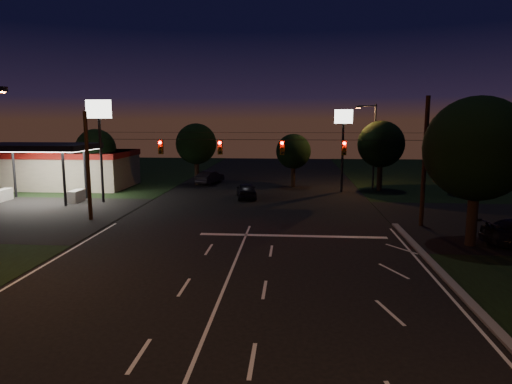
# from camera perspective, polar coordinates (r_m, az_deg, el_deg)

# --- Properties ---
(ground) EXTENTS (140.00, 140.00, 0.00)m
(ground) POSITION_cam_1_polar(r_m,az_deg,el_deg) (18.88, -4.96, -14.08)
(ground) COLOR black
(ground) RESTS_ON ground
(stop_bar) EXTENTS (12.00, 0.50, 0.01)m
(stop_bar) POSITION_cam_1_polar(r_m,az_deg,el_deg) (29.55, 4.57, -5.48)
(stop_bar) COLOR silver
(stop_bar) RESTS_ON ground
(utility_pole_right) EXTENTS (0.30, 0.30, 9.00)m
(utility_pole_right) POSITION_cam_1_polar(r_m,az_deg,el_deg) (34.16, 19.90, -4.02)
(utility_pole_right) COLOR black
(utility_pole_right) RESTS_ON ground
(utility_pole_left) EXTENTS (0.28, 0.28, 8.00)m
(utility_pole_left) POSITION_cam_1_polar(r_m,az_deg,el_deg) (36.20, -19.93, -3.30)
(utility_pole_left) COLOR black
(utility_pole_left) RESTS_ON ground
(signal_span) EXTENTS (24.00, 0.40, 1.56)m
(signal_span) POSITION_cam_1_polar(r_m,az_deg,el_deg) (32.27, -0.65, 5.67)
(signal_span) COLOR black
(signal_span) RESTS_ON ground
(gas_station) EXTENTS (14.20, 16.10, 5.25)m
(gas_station) POSITION_cam_1_polar(r_m,az_deg,el_deg) (53.84, -22.87, 2.99)
(gas_station) COLOR gray
(gas_station) RESTS_ON ground
(pole_sign_left_near) EXTENTS (2.20, 0.30, 9.10)m
(pole_sign_left_near) POSITION_cam_1_polar(r_m,az_deg,el_deg) (42.64, -18.99, 8.00)
(pole_sign_left_near) COLOR black
(pole_sign_left_near) RESTS_ON ground
(pole_sign_right) EXTENTS (1.80, 0.30, 8.40)m
(pole_sign_right) POSITION_cam_1_polar(r_m,az_deg,el_deg) (47.39, 10.84, 7.49)
(pole_sign_right) COLOR black
(pole_sign_right) RESTS_ON ground
(street_light_right_far) EXTENTS (2.20, 0.35, 9.00)m
(street_light_right_far) POSITION_cam_1_polar(r_m,az_deg,el_deg) (49.84, 14.29, 6.29)
(street_light_right_far) COLOR black
(street_light_right_far) RESTS_ON ground
(tree_right_near) EXTENTS (6.00, 6.00, 8.76)m
(tree_right_near) POSITION_cam_1_polar(r_m,az_deg,el_deg) (29.29, 25.85, 4.77)
(tree_right_near) COLOR black
(tree_right_near) RESTS_ON ground
(tree_far_a) EXTENTS (4.20, 4.20, 6.42)m
(tree_far_a) POSITION_cam_1_polar(r_m,az_deg,el_deg) (51.77, -19.30, 5.06)
(tree_far_a) COLOR black
(tree_far_a) RESTS_ON ground
(tree_far_b) EXTENTS (4.60, 4.60, 6.98)m
(tree_far_b) POSITION_cam_1_polar(r_m,az_deg,el_deg) (52.47, -7.43, 5.93)
(tree_far_b) COLOR black
(tree_far_b) RESTS_ON ground
(tree_far_c) EXTENTS (3.80, 3.80, 5.86)m
(tree_far_c) POSITION_cam_1_polar(r_m,az_deg,el_deg) (50.34, 4.72, 5.03)
(tree_far_c) COLOR black
(tree_far_c) RESTS_ON ground
(tree_far_d) EXTENTS (4.80, 4.80, 7.30)m
(tree_far_d) POSITION_cam_1_polar(r_m,az_deg,el_deg) (49.15, 15.34, 5.73)
(tree_far_d) COLOR black
(tree_far_d) RESTS_ON ground
(tree_far_e) EXTENTS (4.00, 4.00, 6.18)m
(tree_far_e) POSITION_cam_1_polar(r_m,az_deg,el_deg) (49.36, 24.93, 4.39)
(tree_far_e) COLOR black
(tree_far_e) RESTS_ON ground
(car_oncoming_a) EXTENTS (2.47, 4.65, 1.51)m
(car_oncoming_a) POSITION_cam_1_polar(r_m,az_deg,el_deg) (43.26, -1.20, 0.21)
(car_oncoming_a) COLOR black
(car_oncoming_a) RESTS_ON ground
(car_oncoming_b) EXTENTS (2.85, 4.80, 1.49)m
(car_oncoming_b) POSITION_cam_1_polar(r_m,az_deg,el_deg) (53.47, -5.78, 1.86)
(car_oncoming_b) COLOR black
(car_oncoming_b) RESTS_ON ground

